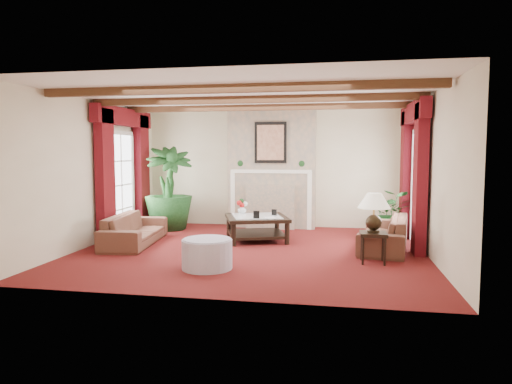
% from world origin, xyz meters
% --- Properties ---
extents(floor, '(6.00, 6.00, 0.00)m').
position_xyz_m(floor, '(0.00, 0.00, 0.00)').
color(floor, '#440C0C').
rests_on(floor, ground).
extents(ceiling, '(6.00, 6.00, 0.00)m').
position_xyz_m(ceiling, '(0.00, 0.00, 2.70)').
color(ceiling, white).
rests_on(ceiling, floor).
extents(back_wall, '(6.00, 0.02, 2.70)m').
position_xyz_m(back_wall, '(0.00, 2.75, 1.35)').
color(back_wall, beige).
rests_on(back_wall, ground).
extents(left_wall, '(0.02, 5.50, 2.70)m').
position_xyz_m(left_wall, '(-3.00, 0.00, 1.35)').
color(left_wall, beige).
rests_on(left_wall, ground).
extents(right_wall, '(0.02, 5.50, 2.70)m').
position_xyz_m(right_wall, '(3.00, 0.00, 1.35)').
color(right_wall, beige).
rests_on(right_wall, ground).
extents(ceiling_beams, '(6.00, 3.00, 0.12)m').
position_xyz_m(ceiling_beams, '(0.00, 0.00, 2.64)').
color(ceiling_beams, '#3B1F12').
rests_on(ceiling_beams, ceiling).
extents(fireplace, '(2.00, 0.52, 2.70)m').
position_xyz_m(fireplace, '(0.00, 2.55, 2.70)').
color(fireplace, tan).
rests_on(fireplace, ground).
extents(french_door_left, '(0.10, 1.10, 2.16)m').
position_xyz_m(french_door_left, '(-2.97, 1.00, 2.13)').
color(french_door_left, white).
rests_on(french_door_left, ground).
extents(french_door_right, '(0.10, 1.10, 2.16)m').
position_xyz_m(french_door_right, '(2.97, 1.00, 2.13)').
color(french_door_right, white).
rests_on(french_door_right, ground).
extents(curtains_left, '(0.20, 2.40, 2.55)m').
position_xyz_m(curtains_left, '(-2.86, 1.00, 2.55)').
color(curtains_left, '#4F0A0C').
rests_on(curtains_left, ground).
extents(curtains_right, '(0.20, 2.40, 2.55)m').
position_xyz_m(curtains_right, '(2.86, 1.00, 2.55)').
color(curtains_right, '#4F0A0C').
rests_on(curtains_right, ground).
extents(sofa_left, '(2.05, 0.99, 0.75)m').
position_xyz_m(sofa_left, '(-2.27, 0.15, 0.38)').
color(sofa_left, '#340E15').
rests_on(sofa_left, ground).
extents(sofa_right, '(2.16, 1.19, 0.77)m').
position_xyz_m(sofa_right, '(2.33, 0.58, 0.39)').
color(sofa_right, '#340E15').
rests_on(sofa_right, ground).
extents(potted_palm, '(2.74, 2.82, 1.05)m').
position_xyz_m(potted_palm, '(-2.23, 1.83, 0.52)').
color(potted_palm, black).
rests_on(potted_palm, ground).
extents(small_plant, '(1.39, 1.44, 0.76)m').
position_xyz_m(small_plant, '(2.58, 1.79, 0.38)').
color(small_plant, black).
rests_on(small_plant, ground).
extents(coffee_table, '(1.47, 1.47, 0.47)m').
position_xyz_m(coffee_table, '(-0.07, 0.93, 0.24)').
color(coffee_table, black).
rests_on(coffee_table, ground).
extents(side_table, '(0.45, 0.45, 0.48)m').
position_xyz_m(side_table, '(2.06, -0.57, 0.24)').
color(side_table, black).
rests_on(side_table, ground).
extents(ottoman, '(0.75, 0.75, 0.44)m').
position_xyz_m(ottoman, '(-0.41, -1.38, 0.22)').
color(ottoman, '#9E96AA').
rests_on(ottoman, ground).
extents(table_lamp, '(0.50, 0.50, 0.63)m').
position_xyz_m(table_lamp, '(2.06, -0.57, 0.80)').
color(table_lamp, black).
rests_on(table_lamp, side_table).
extents(flower_vase, '(0.20, 0.20, 0.17)m').
position_xyz_m(flower_vase, '(-0.43, 1.26, 0.56)').
color(flower_vase, silver).
rests_on(flower_vase, coffee_table).
extents(book, '(0.21, 0.18, 0.27)m').
position_xyz_m(book, '(0.16, 0.62, 0.61)').
color(book, black).
rests_on(book, coffee_table).
extents(photo_frame_a, '(0.12, 0.03, 0.16)m').
position_xyz_m(photo_frame_a, '(-0.01, 0.57, 0.55)').
color(photo_frame_a, black).
rests_on(photo_frame_a, coffee_table).
extents(photo_frame_b, '(0.10, 0.03, 0.13)m').
position_xyz_m(photo_frame_b, '(0.26, 1.06, 0.54)').
color(photo_frame_b, black).
rests_on(photo_frame_b, coffee_table).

